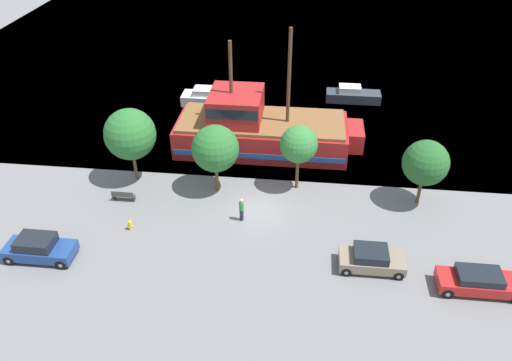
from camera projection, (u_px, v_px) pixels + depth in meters
The scene contains 15 objects.
ground_plane at pixel (257, 211), 35.08m from camera, with size 160.00×160.00×0.00m, color slate.
water_surface at pixel (290, 24), 71.29m from camera, with size 80.00×80.00×0.00m, color slate.
pirate_ship at pixel (259, 129), 41.44m from camera, with size 15.36×5.85×10.28m.
moored_boat_dockside at pixel (208, 98), 49.15m from camera, with size 5.19×2.12×1.62m.
moored_boat_outer at pixel (353, 95), 49.72m from camera, with size 5.33×1.83×1.57m.
parked_car_curb_front at pixel (371, 259), 29.98m from camera, with size 3.90×1.92×1.42m.
parked_car_curb_mid at pixel (39, 248), 30.68m from camera, with size 4.26×1.86×1.58m.
parked_car_curb_rear at pixel (480, 281), 28.44m from camera, with size 4.76×1.80×1.38m.
fire_hydrant at pixel (130, 225), 33.14m from camera, with size 0.42×0.25×0.76m.
bench_promenade_east at pixel (123, 196), 35.84m from camera, with size 1.61×0.45×0.85m.
pedestrian_walking_near at pixel (241, 209), 33.73m from camera, with size 0.32×0.32×1.76m.
tree_row_east at pixel (130, 134), 36.31m from camera, with size 3.79×3.79×5.77m.
tree_row_mideast at pixel (215, 149), 35.32m from camera, with size 3.40×3.40×5.20m.
tree_row_midwest at pixel (299, 145), 35.41m from camera, with size 2.71×2.71×5.07m.
tree_row_west at pixel (426, 163), 34.03m from camera, with size 3.17×3.17×4.93m.
Camera 1 is at (2.97, -27.69, 21.43)m, focal length 35.00 mm.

